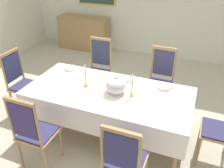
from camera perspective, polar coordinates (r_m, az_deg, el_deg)
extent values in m
cube|color=beige|center=(4.02, 0.66, -9.21)|extent=(7.04, 6.12, 0.04)
cylinder|color=#9E7D4E|center=(3.77, -18.84, -6.78)|extent=(0.07, 0.07, 0.73)
cylinder|color=#A37F51|center=(3.08, 15.16, -15.81)|extent=(0.07, 0.07, 0.73)
cylinder|color=#AC7E4A|center=(4.34, -11.75, -0.48)|extent=(0.07, 0.07, 0.73)
cylinder|color=#A87654|center=(3.76, 17.12, -6.57)|extent=(0.07, 0.07, 0.73)
cube|color=#A07E50|center=(3.40, -0.92, -2.66)|extent=(2.21, 0.96, 0.08)
cube|color=#A48053|center=(3.37, -0.93, -1.87)|extent=(2.33, 1.08, 0.03)
cube|color=white|center=(3.36, -0.93, -1.63)|extent=(2.35, 1.10, 0.00)
cube|color=white|center=(3.07, -4.82, -9.58)|extent=(2.35, 0.00, 0.37)
cube|color=white|center=(3.89, 2.14, -0.11)|extent=(2.35, 0.00, 0.37)
cube|color=white|center=(3.99, -16.61, -0.62)|extent=(0.00, 1.10, 0.37)
cube|color=white|center=(3.28, 18.53, -8.32)|extent=(0.00, 1.10, 0.37)
cylinder|color=#9D7D4F|center=(3.54, -17.44, -11.84)|extent=(0.04, 0.04, 0.48)
cylinder|color=#A2814E|center=(3.35, -12.14, -13.75)|extent=(0.04, 0.04, 0.48)
cylinder|color=#A27C5A|center=(3.35, -21.23, -15.45)|extent=(0.04, 0.04, 0.48)
cylinder|color=#9E7F58|center=(3.15, -15.78, -17.78)|extent=(0.04, 0.04, 0.48)
cube|color=#A48053|center=(3.17, -17.34, -11.38)|extent=(0.44, 0.42, 0.03)
cube|color=navy|center=(3.16, -17.40, -11.05)|extent=(0.40, 0.38, 0.02)
cylinder|color=#A48250|center=(3.00, -23.39, -7.87)|extent=(0.03, 0.03, 0.59)
cylinder|color=tan|center=(2.77, -17.42, -10.04)|extent=(0.03, 0.03, 0.59)
cube|color=#393060|center=(2.86, -20.64, -8.46)|extent=(0.34, 0.02, 0.45)
cube|color=#A48053|center=(2.71, -21.64, -4.00)|extent=(0.40, 0.04, 0.04)
cylinder|color=#AC764B|center=(4.31, -2.24, -1.93)|extent=(0.04, 0.04, 0.48)
cylinder|color=#9C815B|center=(4.46, -6.72, -0.97)|extent=(0.04, 0.04, 0.48)
cylinder|color=#A1884C|center=(4.60, -0.44, 0.27)|extent=(0.04, 0.04, 0.48)
cylinder|color=#A7874B|center=(4.73, -4.71, 1.12)|extent=(0.04, 0.04, 0.48)
cube|color=#A48053|center=(4.40, -3.63, 2.50)|extent=(0.44, 0.42, 0.03)
cube|color=navy|center=(4.39, -3.64, 2.78)|extent=(0.40, 0.38, 0.02)
cylinder|color=#A5884C|center=(4.35, -0.36, 6.80)|extent=(0.03, 0.03, 0.60)
cylinder|color=#9A7F49|center=(4.50, -5.01, 7.50)|extent=(0.03, 0.03, 0.60)
cube|color=#313A57|center=(4.41, -2.73, 7.52)|extent=(0.34, 0.02, 0.46)
cube|color=#A48053|center=(4.31, -2.82, 10.85)|extent=(0.40, 0.04, 0.04)
cylinder|color=#9E7D51|center=(3.08, 0.81, -17.78)|extent=(0.04, 0.04, 0.48)
cube|color=#A48053|center=(2.74, 3.34, -17.89)|extent=(0.44, 0.42, 0.03)
cube|color=navy|center=(2.72, 3.35, -17.55)|extent=(0.40, 0.38, 0.02)
cylinder|color=#9D8553|center=(2.45, -2.41, -15.18)|extent=(0.03, 0.03, 0.55)
cylinder|color=#A08950|center=(2.37, 6.69, -17.57)|extent=(0.03, 0.03, 0.55)
cube|color=navy|center=(2.38, 2.04, -15.95)|extent=(0.34, 0.02, 0.42)
cube|color=#A48053|center=(2.21, 2.16, -11.44)|extent=(0.40, 0.04, 0.04)
cylinder|color=#A88153|center=(4.06, 13.03, -5.09)|extent=(0.04, 0.04, 0.48)
cylinder|color=#A58658|center=(4.11, 7.82, -4.04)|extent=(0.04, 0.04, 0.48)
cylinder|color=#9F8953|center=(4.36, 13.87, -2.53)|extent=(0.04, 0.04, 0.48)
cylinder|color=tan|center=(4.40, 9.02, -1.59)|extent=(0.04, 0.04, 0.48)
cube|color=#A48053|center=(4.09, 11.28, -0.32)|extent=(0.44, 0.42, 0.03)
cube|color=navy|center=(4.08, 11.31, -0.02)|extent=(0.40, 0.38, 0.02)
cylinder|color=#9C7B5C|center=(4.10, 14.91, 4.14)|extent=(0.03, 0.03, 0.59)
cylinder|color=#AC8451|center=(4.15, 9.60, 5.09)|extent=(0.03, 0.03, 0.59)
cube|color=#38375C|center=(4.11, 12.28, 5.00)|extent=(0.34, 0.02, 0.45)
cube|color=#A48053|center=(4.01, 12.69, 8.44)|extent=(0.40, 0.04, 0.04)
cylinder|color=#A67C58|center=(4.37, -16.19, -2.77)|extent=(0.04, 0.04, 0.48)
cylinder|color=#AA7A55|center=(4.14, -19.26, -5.38)|extent=(0.04, 0.04, 0.48)
cylinder|color=tan|center=(4.58, -19.82, -1.81)|extent=(0.04, 0.04, 0.48)
cylinder|color=#A57F55|center=(4.36, -22.92, -4.23)|extent=(0.04, 0.04, 0.48)
cube|color=#A48053|center=(4.23, -20.12, -0.65)|extent=(0.42, 0.44, 0.03)
cube|color=navy|center=(4.22, -20.18, -0.37)|extent=(0.38, 0.40, 0.02)
cylinder|color=#A17757|center=(4.34, -21.12, 4.49)|extent=(0.03, 0.03, 0.58)
cylinder|color=#9D8257|center=(4.10, -24.59, 2.22)|extent=(0.03, 0.03, 0.58)
cube|color=navy|center=(4.20, -22.88, 3.74)|extent=(0.02, 0.34, 0.44)
cube|color=#A48053|center=(4.11, -23.60, 7.00)|extent=(0.04, 0.40, 0.04)
cylinder|color=#9D795B|center=(3.35, 20.04, -15.18)|extent=(0.04, 0.04, 0.48)
cylinder|color=#A1835D|center=(3.64, 20.47, -11.11)|extent=(0.04, 0.04, 0.48)
cube|color=#A48053|center=(3.35, 24.10, -10.39)|extent=(0.42, 0.44, 0.03)
cube|color=navy|center=(3.34, 24.19, -10.07)|extent=(0.38, 0.40, 0.02)
cylinder|color=white|center=(3.32, 0.93, -1.84)|extent=(0.16, 0.16, 0.02)
ellipsoid|color=white|center=(3.28, 0.94, -0.70)|extent=(0.30, 0.30, 0.13)
ellipsoid|color=white|center=(3.24, 0.95, 0.48)|extent=(0.27, 0.27, 0.10)
sphere|color=#2E4985|center=(3.21, 0.96, 1.37)|extent=(0.03, 0.03, 0.03)
cylinder|color=gold|center=(3.48, -6.26, -0.36)|extent=(0.07, 0.07, 0.02)
cylinder|color=gold|center=(3.43, -6.36, 1.25)|extent=(0.02, 0.02, 0.21)
cone|color=gold|center=(3.38, -6.46, 2.89)|extent=(0.04, 0.04, 0.02)
cylinder|color=silver|center=(3.35, -6.52, 3.80)|extent=(0.02, 0.02, 0.10)
cylinder|color=gold|center=(3.25, 4.77, -2.67)|extent=(0.07, 0.07, 0.02)
cylinder|color=gold|center=(3.20, 4.85, -1.03)|extent=(0.02, 0.02, 0.20)
cone|color=gold|center=(3.14, 4.94, 0.62)|extent=(0.04, 0.04, 0.02)
cylinder|color=silver|center=(3.12, 4.98, 1.58)|extent=(0.02, 0.02, 0.10)
cylinder|color=white|center=(3.62, 3.33, 1.18)|extent=(0.17, 0.17, 0.04)
cylinder|color=white|center=(3.61, 3.34, 1.26)|extent=(0.14, 0.14, 0.03)
torus|color=#2E4985|center=(3.61, 3.34, 1.40)|extent=(0.17, 0.17, 0.01)
cylinder|color=white|center=(3.49, 12.46, -0.70)|extent=(0.19, 0.19, 0.04)
cylinder|color=white|center=(3.48, 12.47, -0.62)|extent=(0.16, 0.16, 0.03)
torus|color=#2E4985|center=(3.48, 12.49, -0.47)|extent=(0.18, 0.18, 0.01)
cylinder|color=white|center=(4.00, -9.89, 3.77)|extent=(0.20, 0.20, 0.04)
cylinder|color=white|center=(4.00, -9.90, 3.85)|extent=(0.16, 0.16, 0.03)
torus|color=#2E4985|center=(4.00, -9.91, 3.98)|extent=(0.19, 0.19, 0.01)
cube|color=gold|center=(3.56, 4.91, 0.39)|extent=(0.01, 0.14, 0.00)
ellipsoid|color=gold|center=(3.63, 5.30, 1.03)|extent=(0.03, 0.05, 0.01)
cube|color=gold|center=(3.45, 14.52, -1.60)|extent=(0.05, 0.14, 0.00)
ellipsoid|color=gold|center=(3.52, 14.35, -0.86)|extent=(0.03, 0.05, 0.01)
cube|color=#A48053|center=(6.80, -6.80, 12.02)|extent=(1.40, 0.44, 0.88)
cube|color=#A5814E|center=(6.68, -7.04, 15.71)|extent=(1.44, 0.48, 0.02)
cube|color=#A5794F|center=(6.85, -3.26, 12.29)|extent=(0.59, 0.01, 0.70)
cube|color=#9C854B|center=(7.16, -8.49, 12.81)|extent=(0.59, 0.01, 0.70)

